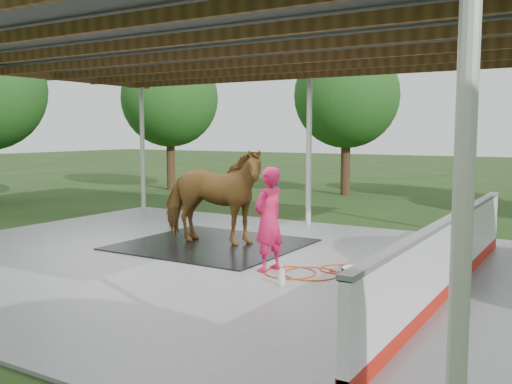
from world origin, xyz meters
The scene contains 12 objects.
ground centered at (0.00, 0.00, 0.00)m, with size 100.00×100.00×0.00m, color #1E3814.
concrete_slab centered at (0.00, 0.00, 0.03)m, with size 12.00×10.00×0.05m, color slate.
pavilion_structure centered at (0.00, 0.00, 3.97)m, with size 12.60×10.60×4.05m.
dasher_board centered at (4.60, 0.00, 0.59)m, with size 0.16×8.00×1.15m.
tree_belt centered at (0.30, 0.90, 3.79)m, with size 28.00×28.00×5.80m.
rubber_mat centered at (-0.50, 1.14, 0.06)m, with size 3.54×3.32×0.03m, color black.
horse centered at (-0.50, 1.14, 1.08)m, with size 1.09×2.39×2.02m, color brown.
handler centered at (1.63, -0.18, 0.95)m, with size 0.65×0.43×1.80m, color #C11446.
wash_bucket centered at (3.31, -0.51, 0.22)m, with size 0.37×0.37×0.34m.
soap_bottle_a centered at (2.28, -0.90, 0.21)m, with size 0.13×0.13×0.33m, color silver.
soap_bottle_b centered at (2.92, 0.05, 0.13)m, with size 0.07×0.08×0.16m, color #338CD8.
hose_coil centered at (2.32, 0.06, 0.06)m, with size 2.20×1.44×0.02m.
Camera 1 is at (6.46, -8.52, 2.44)m, focal length 40.00 mm.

